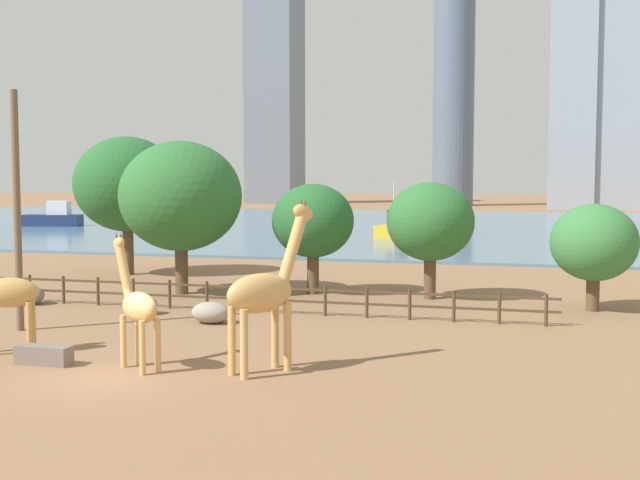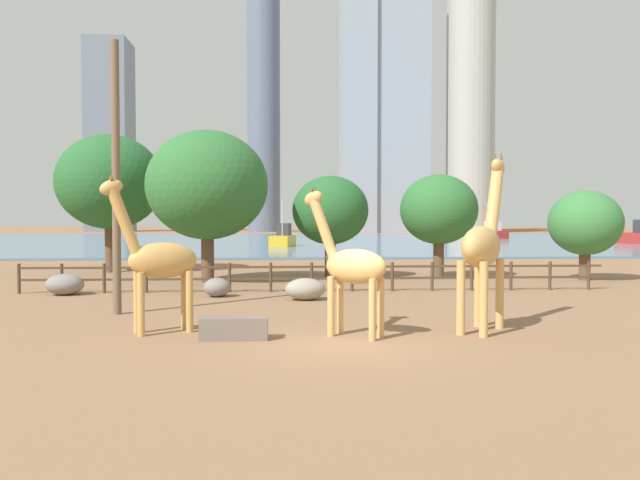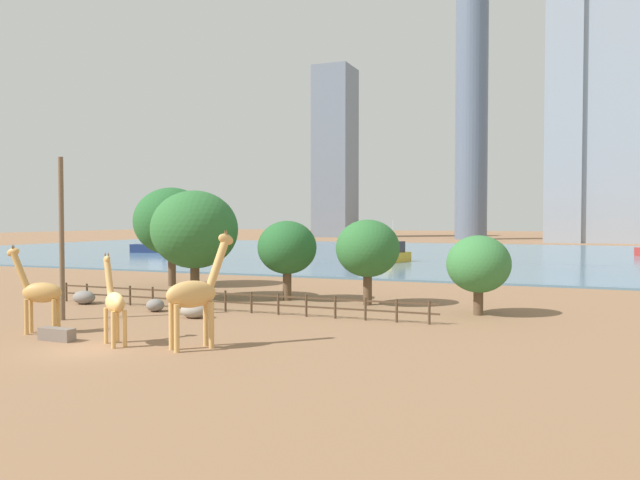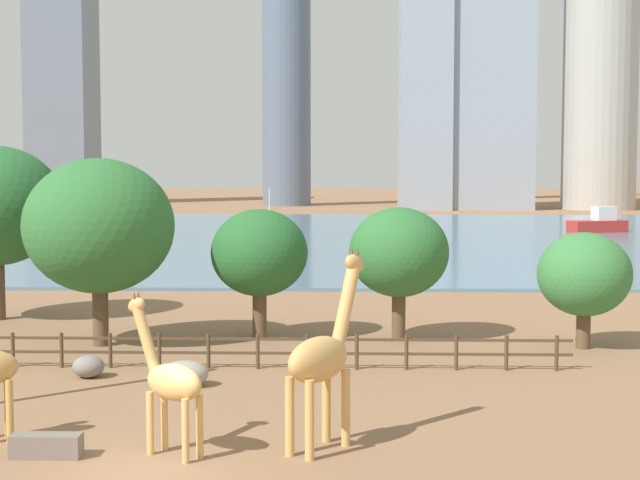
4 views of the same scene
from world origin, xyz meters
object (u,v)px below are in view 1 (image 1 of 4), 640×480
Objects in this scene: tree_center_broad at (430,222)px; tree_right_tall at (594,243)px; tree_left_large at (181,196)px; boulder_by_pole at (211,313)px; feeding_trough at (44,355)px; boat_ferry at (54,218)px; giraffe_young at (265,292)px; boulder_small at (145,305)px; giraffe_companion at (4,292)px; giraffe_tall at (137,306)px; boulder_near_fence at (28,295)px; boat_tug at (395,228)px; utility_pole at (17,211)px; tree_left_small at (127,184)px; tree_right_small at (313,221)px.

tree_center_broad is 7.67m from tree_right_tall.
boulder_by_pole is at bearing -57.18° from tree_left_large.
feeding_trough is 74.48m from boat_ferry.
boulder_small is (-8.49, 8.45, -2.06)m from giraffe_young.
giraffe_young is 12.15m from boulder_small.
giraffe_tall is at bearing 147.14° from giraffe_companion.
boat_tug is at bearing 78.35° from boulder_near_fence.
feeding_trough is (4.30, -4.75, -4.31)m from utility_pole.
tree_left_large reaches higher than boat_ferry.
giraffe_companion is (-5.38, 0.84, 0.13)m from giraffe_tall.
boat_tug is at bearing 84.47° from tree_left_large.
boulder_near_fence is at bearing -1.44° from boat_tug.
feeding_trough is (-3.17, -0.26, -1.65)m from giraffe_tall.
giraffe_young is at bearing -125.23° from tree_right_tall.
giraffe_young is 1.11× the size of tree_right_tall.
giraffe_young is at bearing 7.47° from feeding_trough.
tree_left_small is at bearing -25.38° from giraffe_tall.
boat_ferry is at bearing 129.69° from tree_left_large.
tree_right_small is 63.61m from boat_ferry.
boat_ferry reaches higher than boulder_small.
giraffe_companion is at bearing -60.26° from utility_pole.
tree_left_large is 1.24× the size of boat_tug.
boat_tug is at bearing 72.43° from tree_left_small.
boulder_by_pole is at bearing -154.12° from tree_right_tall.
boat_tug reaches higher than boulder_near_fence.
boat_ferry is at bearing 135.20° from tree_right_small.
giraffe_young is at bearing -79.05° from tree_right_small.
tree_left_large reaches higher than boulder_near_fence.
tree_left_large is 1.36× the size of tree_center_broad.
giraffe_companion is 0.53× the size of tree_left_small.
giraffe_young is 0.63× the size of tree_left_small.
utility_pole is 14.99m from tree_right_small.
boulder_small is 0.13× the size of tree_left_small.
boulder_by_pole is 0.34× the size of tree_right_tall.
tree_left_small is at bearing 96.14° from boulder_near_fence.
tree_right_small reaches higher than giraffe_companion.
tree_center_broad is 68.07m from boat_ferry.
tree_left_small is at bearing -7.36° from boat_tug.
giraffe_young is 7.44m from feeding_trough.
boulder_by_pole is (-0.97, 7.86, -1.51)m from giraffe_tall.
tree_right_tall reaches higher than boat_ferry.
boulder_near_fence is 0.22× the size of boat_ferry.
boat_tug is at bearing 93.84° from tree_right_small.
tree_left_small is 14.13m from tree_right_small.
tree_left_small is 35.29m from boat_tug.
boulder_small is (-3.63, 1.26, -0.04)m from boulder_by_pole.
feeding_trough is at bearing -138.27° from tree_right_tall.
giraffe_young is at bearing -99.84° from tree_center_broad.
giraffe_tall reaches higher than boulder_small.
boulder_small is 0.24× the size of tree_right_tall.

